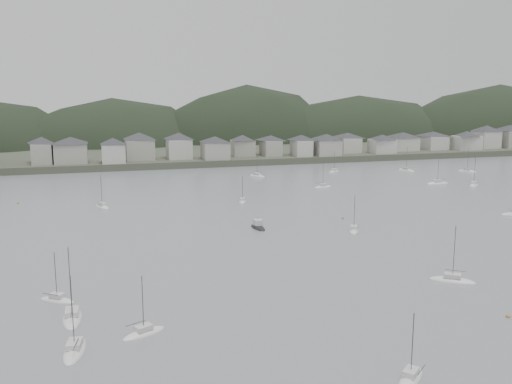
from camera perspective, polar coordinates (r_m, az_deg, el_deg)
name	(u,v)px	position (r m, az deg, el deg)	size (l,w,h in m)	color
ground	(387,311)	(93.34, 13.09, -11.67)	(900.00, 900.00, 0.00)	slate
far_shore_land	(163,141)	(374.17, -9.38, 5.16)	(900.00, 250.00, 3.00)	#383D2D
forested_ridge	(177,165)	(350.94, -8.04, 2.75)	(851.55, 103.94, 102.57)	black
waterfront_town	(294,143)	(276.22, 3.90, 4.96)	(451.48, 28.46, 12.92)	#9F9B91
sailboat_lead	(411,378)	(74.01, 15.39, -17.73)	(6.42, 6.01, 9.16)	silver
moored_fleet	(234,218)	(152.82, -2.20, -2.65)	(246.27, 163.73, 12.97)	silver
motor_launch_far	(258,227)	(142.48, 0.20, -3.56)	(3.22, 7.43, 3.74)	black
mooring_buoys	(266,240)	(131.30, 1.00, -4.84)	(176.79, 115.87, 0.70)	#AF743A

